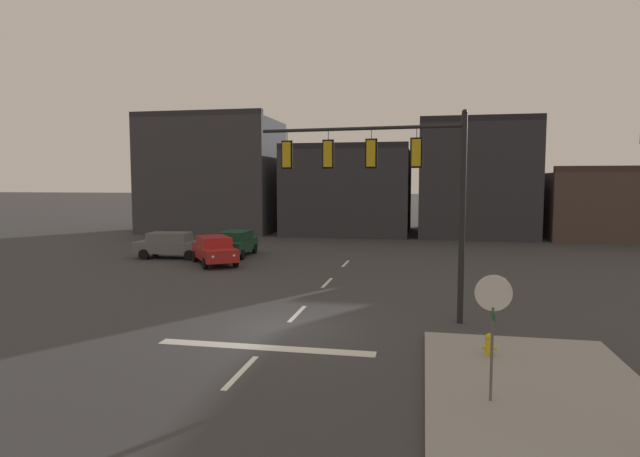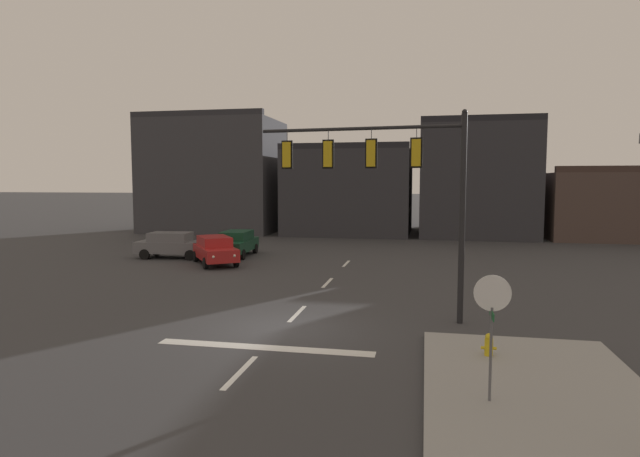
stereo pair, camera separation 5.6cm
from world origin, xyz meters
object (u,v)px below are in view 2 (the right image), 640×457
object	(u,v)px
car_lot_farside	(172,244)
fire_hydrant	(489,349)
car_lot_middle	(236,243)
car_lot_nearside	(215,250)
stop_sign	(492,308)
signal_mast_near_side	(390,173)

from	to	relation	value
car_lot_farside	fire_hydrant	distance (m)	23.57
car_lot_middle	car_lot_farside	distance (m)	4.00
car_lot_nearside	car_lot_middle	size ratio (longest dim) A/B	1.02
stop_sign	car_lot_nearside	bearing A→B (deg)	127.64
car_lot_farside	stop_sign	bearing A→B (deg)	-48.45
stop_sign	car_lot_middle	size ratio (longest dim) A/B	0.62
signal_mast_near_side	fire_hydrant	xyz separation A→B (m)	(2.93, -4.00, -4.73)
stop_sign	car_lot_farside	bearing A→B (deg)	131.55
signal_mast_near_side	fire_hydrant	world-z (taller)	signal_mast_near_side
car_lot_middle	fire_hydrant	bearing A→B (deg)	-52.49
car_lot_nearside	car_lot_middle	distance (m)	3.49
car_lot_nearside	fire_hydrant	world-z (taller)	car_lot_nearside
signal_mast_near_side	stop_sign	distance (m)	8.04
stop_sign	car_lot_middle	xyz separation A→B (m)	(-13.27, 20.72, -1.29)
signal_mast_near_side	stop_sign	bearing A→B (deg)	-69.64
signal_mast_near_side	stop_sign	xyz separation A→B (m)	(2.61, -7.02, -2.92)
signal_mast_near_side	car_lot_middle	xyz separation A→B (m)	(-10.66, 13.70, -4.20)
stop_sign	fire_hydrant	distance (m)	3.54
stop_sign	car_lot_middle	distance (m)	24.64
car_lot_nearside	car_lot_middle	bearing A→B (deg)	89.60
car_lot_middle	car_lot_farside	world-z (taller)	same
signal_mast_near_side	fire_hydrant	size ratio (longest dim) A/B	9.54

